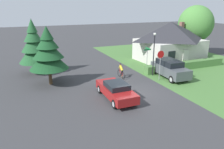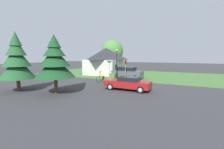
% 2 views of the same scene
% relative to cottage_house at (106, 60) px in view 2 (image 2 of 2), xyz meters
% --- Properties ---
extents(ground_plane, '(140.00, 140.00, 0.00)m').
position_rel_cottage_house_xyz_m(ground_plane, '(-10.23, -8.80, -2.71)').
color(ground_plane, '#38383A').
extents(grass_verge_right, '(16.00, 36.00, 0.01)m').
position_rel_cottage_house_xyz_m(grass_verge_right, '(1.22, -4.80, -2.70)').
color(grass_verge_right, '#477538').
rests_on(grass_verge_right, ground).
extents(cottage_house, '(9.21, 7.15, 5.21)m').
position_rel_cottage_house_xyz_m(cottage_house, '(0.00, 0.00, 0.00)').
color(cottage_house, beige).
rests_on(cottage_house, ground).
extents(hedge_row, '(10.97, 0.90, 0.89)m').
position_rel_cottage_house_xyz_m(hedge_row, '(-0.92, -4.46, -2.26)').
color(hedge_row, '#4C7A3D').
rests_on(hedge_row, ground).
extents(sedan_left_lane, '(1.87, 4.78, 1.41)m').
position_rel_cottage_house_xyz_m(sedan_left_lane, '(-12.11, -9.18, -1.98)').
color(sedan_left_lane, maroon).
rests_on(sedan_left_lane, ground).
extents(cyclist, '(0.44, 1.70, 1.51)m').
position_rel_cottage_house_xyz_m(cyclist, '(-9.40, -4.41, -1.99)').
color(cyclist, black).
rests_on(cyclist, ground).
extents(parked_suv_right, '(2.13, 4.82, 1.85)m').
position_rel_cottage_house_xyz_m(parked_suv_right, '(-4.62, -6.29, -1.76)').
color(parked_suv_right, '#4C5156').
rests_on(parked_suv_right, ground).
extents(stop_sign, '(0.81, 0.07, 3.05)m').
position_rel_cottage_house_xyz_m(stop_sign, '(-6.12, -6.58, -0.51)').
color(stop_sign, gray).
rests_on(stop_sign, ground).
extents(street_lamp, '(0.28, 0.28, 4.67)m').
position_rel_cottage_house_xyz_m(street_lamp, '(-5.92, -5.06, 0.24)').
color(street_lamp, black).
rests_on(street_lamp, ground).
extents(street_name_sign, '(0.90, 0.90, 2.85)m').
position_rel_cottage_house_xyz_m(street_name_sign, '(-5.92, -3.79, -0.74)').
color(street_name_sign, gray).
rests_on(street_name_sign, ground).
extents(conifer_tall_near, '(3.64, 3.64, 5.56)m').
position_rel_cottage_house_xyz_m(conifer_tall_near, '(-16.52, -3.53, 0.39)').
color(conifer_tall_near, '#4C3823').
rests_on(conifer_tall_near, ground).
extents(conifer_tall_far, '(3.33, 3.33, 6.00)m').
position_rel_cottage_house_xyz_m(conifer_tall_far, '(-17.50, 0.65, 0.40)').
color(conifer_tall_far, '#4C3823').
rests_on(conifer_tall_far, ground).
extents(deciduous_tree_right, '(5.07, 5.07, 7.35)m').
position_rel_cottage_house_xyz_m(deciduous_tree_right, '(5.42, 1.31, 1.97)').
color(deciduous_tree_right, '#4C3823').
rests_on(deciduous_tree_right, ground).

